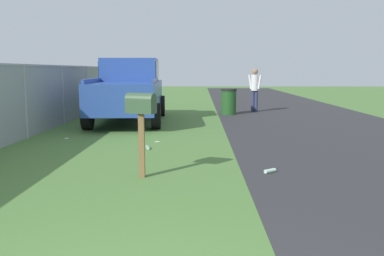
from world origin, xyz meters
TOP-DOWN VIEW (x-y plane):
  - road_asphalt at (6.00, -4.13)m, footprint 60.00×5.84m
  - mailbox at (4.30, 0.42)m, footprint 0.35×0.50m
  - pickup_truck at (11.33, 1.85)m, footprint 5.22×2.45m
  - trash_bin at (13.44, -1.62)m, footprint 0.61×0.61m
  - pedestrian at (14.40, -2.75)m, footprint 0.30×0.54m
  - fence_section at (9.30, 3.86)m, footprint 19.23×0.07m
  - litter_wrapper_far_scatter at (7.90, 2.85)m, footprint 0.12×0.09m
  - litter_bottle_midfield_b at (6.60, 0.63)m, footprint 0.23×0.11m
  - litter_wrapper_near_hydrant at (7.46, 0.51)m, footprint 0.14×0.14m
  - litter_bottle_by_mailbox at (4.60, -1.68)m, footprint 0.18×0.22m

SIDE VIEW (x-z plane):
  - road_asphalt at x=6.00m, z-range 0.00..0.01m
  - litter_wrapper_far_scatter at x=7.90m, z-range 0.00..0.01m
  - litter_wrapper_near_hydrant at x=7.46m, z-range 0.00..0.01m
  - litter_bottle_midfield_b at x=6.60m, z-range 0.00..0.07m
  - litter_bottle_by_mailbox at x=4.60m, z-range 0.00..0.07m
  - trash_bin at x=13.44m, z-range 0.00..1.00m
  - fence_section at x=9.30m, z-range 0.07..1.93m
  - pedestrian at x=14.40m, z-range 0.14..1.90m
  - mailbox at x=4.30m, z-range 0.40..1.75m
  - pickup_truck at x=11.33m, z-range 0.06..2.15m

